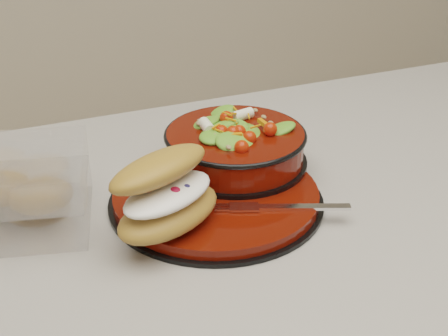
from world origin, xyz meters
name	(u,v)px	position (x,y,z in m)	size (l,w,h in m)	color
dinner_plate	(217,197)	(-0.16, 0.02, 0.91)	(0.29, 0.29, 0.02)	black
salad_bowl	(235,142)	(-0.10, 0.08, 0.95)	(0.21, 0.21, 0.09)	black
croissant	(167,193)	(-0.24, -0.03, 0.96)	(0.17, 0.15, 0.09)	#AD7D35
fork	(285,207)	(-0.10, -0.06, 0.92)	(0.15, 0.07, 0.00)	silver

